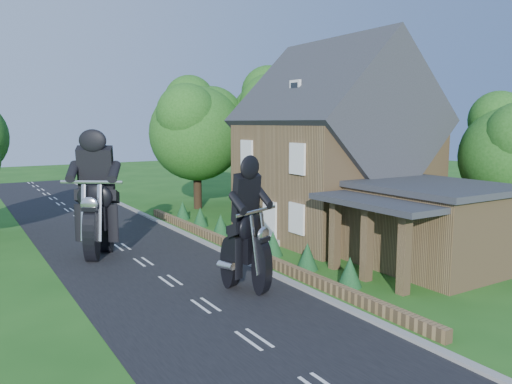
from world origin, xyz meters
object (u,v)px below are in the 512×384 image
house (335,152)px  motorcycle_follow (99,239)px  garden_wall (242,249)px  annex (431,224)px  motorcycle_lead (246,271)px

house → motorcycle_follow: house is taller
garden_wall → annex: size_ratio=3.12×
garden_wall → motorcycle_follow: motorcycle_follow is taller
annex → motorcycle_follow: bearing=142.7°
garden_wall → house: house is taller
garden_wall → house: (6.19, 1.00, 4.14)m
garden_wall → motorcycle_follow: (-5.68, 2.78, 0.64)m
garden_wall → motorcycle_lead: bearing=-118.7°
motorcycle_lead → house: bearing=-170.8°
annex → garden_wall: bearing=133.8°
motorcycle_lead → motorcycle_follow: 7.93m
house → annex: 7.30m
house → motorcycle_lead: (-8.63, -5.46, -3.62)m
garden_wall → annex: bearing=-46.2°
annex → motorcycle_lead: size_ratio=4.57×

